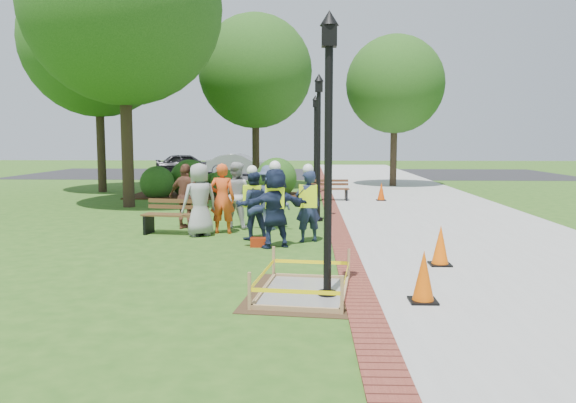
{
  "coord_description": "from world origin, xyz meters",
  "views": [
    {
      "loc": [
        0.95,
        -11.36,
        2.42
      ],
      "look_at": [
        0.5,
        1.2,
        1.0
      ],
      "focal_mm": 35.0,
      "sensor_mm": 36.0,
      "label": 1
    }
  ],
  "objects_px": {
    "wet_concrete_pad": "(304,279)",
    "bench_near": "(175,223)",
    "hivis_worker_b": "(308,203)",
    "hivis_worker_a": "(275,205)",
    "cone_front": "(424,278)",
    "lamp_near": "(328,134)",
    "hivis_worker_c": "(252,203)"
  },
  "relations": [
    {
      "from": "hivis_worker_c",
      "to": "hivis_worker_b",
      "type": "bearing_deg",
      "value": -11.14
    },
    {
      "from": "wet_concrete_pad",
      "to": "hivis_worker_a",
      "type": "relative_size",
      "value": 1.29
    },
    {
      "from": "wet_concrete_pad",
      "to": "hivis_worker_a",
      "type": "bearing_deg",
      "value": 100.09
    },
    {
      "from": "cone_front",
      "to": "bench_near",
      "type": "bearing_deg",
      "value": 131.25
    },
    {
      "from": "hivis_worker_b",
      "to": "hivis_worker_c",
      "type": "xyz_separation_m",
      "value": [
        -1.33,
        0.26,
        -0.02
      ]
    },
    {
      "from": "hivis_worker_a",
      "to": "bench_near",
      "type": "bearing_deg",
      "value": 148.87
    },
    {
      "from": "lamp_near",
      "to": "hivis_worker_c",
      "type": "xyz_separation_m",
      "value": [
        -1.63,
        4.89,
        -1.59
      ]
    },
    {
      "from": "hivis_worker_a",
      "to": "hivis_worker_b",
      "type": "height_order",
      "value": "hivis_worker_a"
    },
    {
      "from": "cone_front",
      "to": "lamp_near",
      "type": "bearing_deg",
      "value": 170.23
    },
    {
      "from": "wet_concrete_pad",
      "to": "hivis_worker_c",
      "type": "distance_m",
      "value": 4.92
    },
    {
      "from": "bench_near",
      "to": "cone_front",
      "type": "relative_size",
      "value": 2.12
    },
    {
      "from": "hivis_worker_b",
      "to": "hivis_worker_a",
      "type": "bearing_deg",
      "value": -136.78
    },
    {
      "from": "bench_near",
      "to": "hivis_worker_c",
      "type": "bearing_deg",
      "value": -17.6
    },
    {
      "from": "lamp_near",
      "to": "bench_near",
      "type": "bearing_deg",
      "value": 123.5
    },
    {
      "from": "wet_concrete_pad",
      "to": "bench_near",
      "type": "xyz_separation_m",
      "value": [
        -3.3,
        5.35,
        0.05
      ]
    },
    {
      "from": "cone_front",
      "to": "hivis_worker_c",
      "type": "distance_m",
      "value": 5.98
    },
    {
      "from": "wet_concrete_pad",
      "to": "bench_near",
      "type": "bearing_deg",
      "value": 121.7
    },
    {
      "from": "bench_near",
      "to": "hivis_worker_c",
      "type": "distance_m",
      "value": 2.22
    },
    {
      "from": "hivis_worker_b",
      "to": "hivis_worker_c",
      "type": "bearing_deg",
      "value": 168.86
    },
    {
      "from": "lamp_near",
      "to": "hivis_worker_c",
      "type": "height_order",
      "value": "lamp_near"
    },
    {
      "from": "cone_front",
      "to": "hivis_worker_a",
      "type": "height_order",
      "value": "hivis_worker_a"
    },
    {
      "from": "wet_concrete_pad",
      "to": "hivis_worker_a",
      "type": "xyz_separation_m",
      "value": [
        -0.67,
        3.76,
        0.72
      ]
    },
    {
      "from": "bench_near",
      "to": "hivis_worker_a",
      "type": "bearing_deg",
      "value": -31.13
    },
    {
      "from": "lamp_near",
      "to": "hivis_worker_b",
      "type": "xyz_separation_m",
      "value": [
        -0.3,
        4.63,
        -1.57
      ]
    },
    {
      "from": "cone_front",
      "to": "hivis_worker_a",
      "type": "distance_m",
      "value": 4.87
    },
    {
      "from": "cone_front",
      "to": "lamp_near",
      "type": "height_order",
      "value": "lamp_near"
    },
    {
      "from": "cone_front",
      "to": "hivis_worker_b",
      "type": "distance_m",
      "value": 5.19
    },
    {
      "from": "bench_near",
      "to": "lamp_near",
      "type": "bearing_deg",
      "value": -56.5
    },
    {
      "from": "bench_near",
      "to": "lamp_near",
      "type": "relative_size",
      "value": 0.4
    },
    {
      "from": "bench_near",
      "to": "lamp_near",
      "type": "height_order",
      "value": "lamp_near"
    },
    {
      "from": "lamp_near",
      "to": "hivis_worker_a",
      "type": "distance_m",
      "value": 4.35
    },
    {
      "from": "cone_front",
      "to": "lamp_near",
      "type": "xyz_separation_m",
      "value": [
        -1.4,
        0.24,
        2.1
      ]
    }
  ]
}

